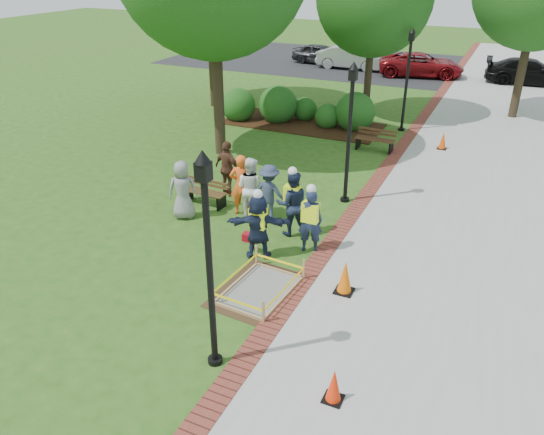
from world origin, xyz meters
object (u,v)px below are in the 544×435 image
at_px(bench_near, 205,197).
at_px(cone_front, 334,386).
at_px(wet_concrete_pad, 260,283).
at_px(lamp_near, 208,249).
at_px(hivis_worker_b, 310,218).
at_px(hivis_worker_c, 292,202).
at_px(hivis_worker_a, 258,224).

height_order(bench_near, cone_front, bench_near).
distance_m(wet_concrete_pad, cone_front, 3.57).
xyz_separation_m(lamp_near, hivis_worker_b, (0.09, 4.69, -1.55)).
distance_m(lamp_near, hivis_worker_c, 5.58).
relative_size(wet_concrete_pad, hivis_worker_a, 1.30).
distance_m(cone_front, hivis_worker_b, 5.21).
distance_m(lamp_near, hivis_worker_b, 4.94).
xyz_separation_m(bench_near, hivis_worker_a, (2.86, -2.09, 0.69)).
relative_size(bench_near, lamp_near, 0.33).
bearing_deg(wet_concrete_pad, cone_front, -43.06).
bearing_deg(bench_near, cone_front, -43.78).
height_order(hivis_worker_a, hivis_worker_c, hivis_worker_c).
bearing_deg(lamp_near, hivis_worker_a, 104.11).
bearing_deg(hivis_worker_c, wet_concrete_pad, -81.66).
distance_m(lamp_near, hivis_worker_a, 4.26).
height_order(cone_front, lamp_near, lamp_near).
relative_size(cone_front, lamp_near, 0.16).
bearing_deg(bench_near, hivis_worker_c, -11.06).
bearing_deg(bench_near, hivis_worker_b, -17.75).
distance_m(hivis_worker_b, hivis_worker_c, 1.00).
relative_size(wet_concrete_pad, lamp_near, 0.57).
distance_m(bench_near, hivis_worker_a, 3.61).
relative_size(hivis_worker_b, hivis_worker_c, 0.95).
height_order(wet_concrete_pad, bench_near, bench_near).
bearing_deg(cone_front, hivis_worker_b, 115.80).
distance_m(wet_concrete_pad, hivis_worker_c, 2.99).
xyz_separation_m(hivis_worker_a, hivis_worker_c, (0.29, 1.48, 0.05)).
height_order(cone_front, hivis_worker_a, hivis_worker_a).
bearing_deg(hivis_worker_b, hivis_worker_c, 140.33).
bearing_deg(hivis_worker_c, bench_near, 168.94).
bearing_deg(hivis_worker_b, bench_near, 162.25).
xyz_separation_m(bench_near, cone_front, (6.18, -5.92, 0.09)).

